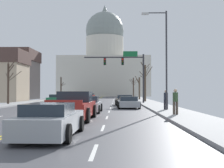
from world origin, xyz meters
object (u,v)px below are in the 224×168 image
sedan_near_01 (128,103)px  pedestrian_01 (175,100)px  street_lamp_right (163,52)px  sedan_oncoming_00 (56,98)px  sedan_near_02 (89,105)px  signal_gantry (127,66)px  sedan_oncoming_02 (90,96)px  sedan_near_00 (124,100)px  sedan_near_04 (51,121)px  pedestrian_00 (166,99)px  pickup_truck_near_03 (73,107)px  sedan_oncoming_01 (64,97)px

sedan_near_01 → pedestrian_01: size_ratio=2.59×
street_lamp_right → pedestrian_01: (-0.03, -5.05, -3.85)m
street_lamp_right → sedan_oncoming_00: bearing=123.1°
sedan_near_01 → sedan_oncoming_00: bearing=123.4°
sedan_near_02 → sedan_oncoming_00: (-7.01, 21.39, -0.03)m
signal_gantry → sedan_oncoming_00: size_ratio=1.81×
sedan_near_02 → signal_gantry: bearing=77.7°
street_lamp_right → sedan_oncoming_00: 24.27m
street_lamp_right → sedan_near_02: (-6.01, -1.38, -4.33)m
sedan_oncoming_02 → sedan_oncoming_00: bearing=-99.3°
sedan_near_00 → sedan_oncoming_00: (-10.07, 9.78, -0.02)m
sedan_near_04 → pedestrian_01: (6.18, 8.52, 0.48)m
sedan_near_01 → pedestrian_00: pedestrian_00 is taller
sedan_near_00 → sedan_oncoming_02: sedan_near_00 is taller
sedan_near_00 → sedan_near_04: (-3.25, -23.80, 0.01)m
sedan_near_01 → sedan_oncoming_02: (-7.03, 35.61, 0.02)m
pedestrian_01 → street_lamp_right: bearing=89.7°
pickup_truck_near_03 → sedan_oncoming_00: size_ratio=1.24×
street_lamp_right → sedan_oncoming_01: 31.44m
street_lamp_right → sedan_oncoming_02: street_lamp_right is taller
sedan_oncoming_00 → sedan_oncoming_01: sedan_oncoming_00 is taller
signal_gantry → street_lamp_right: bearing=-79.9°
sedan_near_02 → sedan_oncoming_01: size_ratio=0.96×
sedan_near_01 → sedan_oncoming_00: (-10.30, 15.61, 0.01)m
signal_gantry → sedan_near_04: bearing=-97.4°
sedan_near_04 → sedan_oncoming_02: 53.70m
sedan_near_04 → sedan_near_00: bearing=82.2°
sedan_near_02 → pickup_truck_near_03: (-0.33, -5.78, 0.15)m
street_lamp_right → sedan_near_01: street_lamp_right is taller
street_lamp_right → sedan_oncoming_00: (-13.02, 20.01, -4.36)m
sedan_near_02 → sedan_oncoming_01: bearing=103.7°
sedan_near_01 → sedan_near_02: 6.66m
sedan_near_04 → sedan_oncoming_00: 34.26m
sedan_near_00 → sedan_oncoming_01: size_ratio=0.95×
street_lamp_right → sedan_near_02: size_ratio=1.86×
pedestrian_00 → pedestrian_01: pedestrian_01 is taller
pedestrian_00 → sedan_oncoming_01: bearing=115.7°
sedan_near_02 → sedan_near_04: sedan_near_02 is taller
sedan_near_02 → street_lamp_right: bearing=13.0°
sedan_oncoming_02 → pedestrian_00: (9.97, -39.81, 0.47)m
sedan_near_01 → sedan_oncoming_01: 26.00m
sedan_near_04 → sedan_oncoming_00: bearing=101.5°
sedan_near_02 → sedan_near_04: (-0.20, -12.18, -0.00)m
sedan_near_00 → sedan_oncoming_00: bearing=135.8°
sedan_near_02 → sedan_oncoming_00: bearing=108.1°
pickup_truck_near_03 → sedan_oncoming_00: pickup_truck_near_03 is taller
street_lamp_right → sedan_oncoming_02: size_ratio=1.78×
signal_gantry → sedan_oncoming_02: 26.95m
sedan_near_04 → sedan_oncoming_02: size_ratio=1.03×
sedan_oncoming_01 → sedan_near_04: bearing=-80.4°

